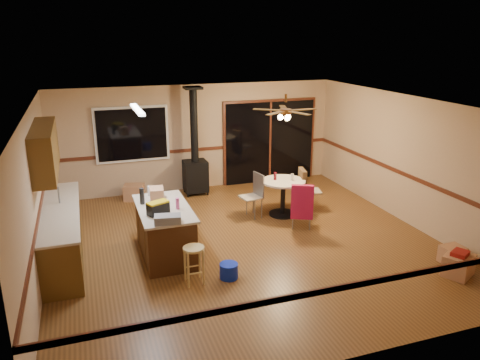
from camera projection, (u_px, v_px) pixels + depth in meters
name	position (u px, v px, depth m)	size (l,w,h in m)	color
floor	(245.00, 243.00, 8.80)	(7.00, 7.00, 0.00)	brown
ceiling	(246.00, 104.00, 8.02)	(7.00, 7.00, 0.00)	silver
wall_back	(198.00, 137.00, 11.56)	(7.00, 7.00, 0.00)	tan
wall_front	(350.00, 263.00, 5.25)	(7.00, 7.00, 0.00)	tan
wall_left	(35.00, 198.00, 7.32)	(7.00, 7.00, 0.00)	tan
wall_right	(408.00, 160.00, 9.49)	(7.00, 7.00, 0.00)	tan
chair_rail	(245.00, 193.00, 8.50)	(7.00, 7.00, 0.08)	#4C2113
window	(132.00, 134.00, 10.96)	(1.72, 0.10, 1.32)	black
sliding_door	(270.00, 142.00, 12.18)	(2.52, 0.10, 2.10)	black
lower_cabinets	(63.00, 234.00, 8.13)	(0.60, 3.00, 0.86)	brown
countertop	(60.00, 210.00, 7.99)	(0.64, 3.04, 0.04)	#C1AF96
upper_cabinets	(45.00, 150.00, 7.83)	(0.35, 2.00, 0.80)	brown
kitchen_island	(165.00, 231.00, 8.20)	(0.88, 1.68, 0.90)	#412310
wood_stove	(195.00, 165.00, 11.27)	(0.55, 0.50, 2.52)	black
ceiling_fan	(285.00, 113.00, 9.49)	(0.24, 0.24, 0.55)	brown
fluorescent_strip	(137.00, 110.00, 7.74)	(0.10, 1.20, 0.04)	white
toolbox_grey	(168.00, 219.00, 7.38)	(0.42, 0.23, 0.13)	slate
toolbox_black	(158.00, 209.00, 7.73)	(0.35, 0.18, 0.19)	black
toolbox_yellow_lid	(158.00, 202.00, 7.69)	(0.35, 0.18, 0.03)	gold
box_on_island	(157.00, 194.00, 8.39)	(0.24, 0.33, 0.22)	#A56F49
bottle_dark	(142.00, 196.00, 8.18)	(0.08, 0.08, 0.29)	black
bottle_pink	(178.00, 204.00, 7.95)	(0.06, 0.06, 0.20)	#D84C8C
bottle_white	(149.00, 191.00, 8.60)	(0.06, 0.06, 0.19)	white
bar_stool	(194.00, 265.00, 7.31)	(0.33, 0.33, 0.61)	tan
blue_bucket	(229.00, 271.00, 7.50)	(0.30, 0.30, 0.25)	#0D26C3
dining_table	(283.00, 191.00, 10.00)	(0.94, 0.94, 0.78)	black
glass_red	(275.00, 176.00, 9.94)	(0.06, 0.06, 0.17)	#590C14
glass_cream	(292.00, 177.00, 9.91)	(0.06, 0.06, 0.15)	beige
chair_left	(255.00, 190.00, 9.90)	(0.47, 0.47, 0.51)	tan
chair_near	(302.00, 202.00, 9.20)	(0.58, 0.60, 0.70)	tan
chair_right	(303.00, 185.00, 10.22)	(0.55, 0.52, 0.70)	tan
box_under_window	(134.00, 192.00, 11.02)	(0.46, 0.37, 0.37)	#A56F49
box_corner_a	(458.00, 265.00, 7.57)	(0.47, 0.39, 0.36)	#A56F49
box_corner_b	(452.00, 255.00, 7.99)	(0.37, 0.32, 0.30)	#A56F49
box_small_red	(460.00, 253.00, 7.50)	(0.27, 0.22, 0.07)	maroon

